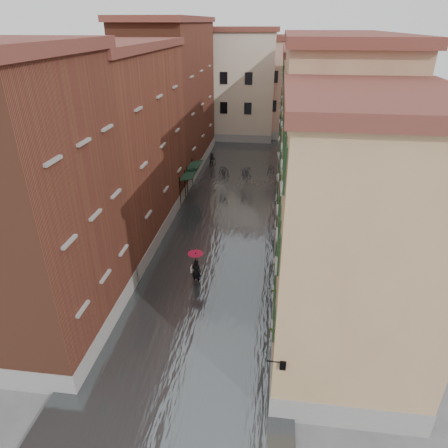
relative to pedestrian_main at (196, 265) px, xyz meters
The scene contains 16 objects.
ground 3.05m from the pedestrian_main, 77.41° to the right, with size 120.00×120.00×0.00m, color #515154.
floodwater 10.36m from the pedestrian_main, 86.62° to the left, with size 10.00×60.00×0.20m, color #43484A.
building_left_near 9.52m from the pedestrian_main, 143.57° to the right, with size 6.00×8.00×13.00m, color brown.
building_left_mid 10.26m from the pedestrian_main, 135.50° to the left, with size 6.00×14.00×12.50m, color brown.
building_left_far 22.95m from the pedestrian_main, 106.72° to the left, with size 6.00×16.00×14.00m, color brown.
building_right_near 10.02m from the pedestrian_main, 31.81° to the right, with size 6.00×8.00×11.50m, color tan.
building_right_mid 11.18m from the pedestrian_main, 39.55° to the left, with size 6.00×14.00×13.00m, color tan.
building_right_far 23.04m from the pedestrian_main, 70.33° to the left, with size 6.00×16.00×11.50m, color tan.
building_end_cream 35.75m from the pedestrian_main, 93.88° to the left, with size 12.00×9.00×13.00m, color beige.
building_end_pink 38.16m from the pedestrian_main, 79.95° to the left, with size 10.00×9.00×12.00m, color tan.
awning_near 12.16m from the pedestrian_main, 103.77° to the left, with size 1.09×2.77×2.80m.
awning_far 14.16m from the pedestrian_main, 101.76° to the left, with size 1.09×3.26×2.80m.
wall_lantern 10.17m from the pedestrian_main, 60.47° to the right, with size 0.71×0.22×0.35m.
window_planters 7.15m from the pedestrian_main, 45.80° to the right, with size 0.59×5.57×0.84m.
pedestrian_main is the anchor object (origin of this frame).
pedestrian_far 21.46m from the pedestrian_main, 96.47° to the left, with size 0.76×0.59×1.56m, color black.
Camera 1 is at (3.61, -16.71, 14.05)m, focal length 32.00 mm.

